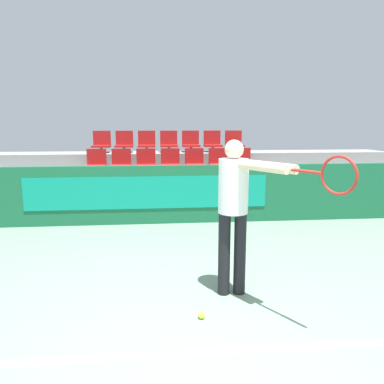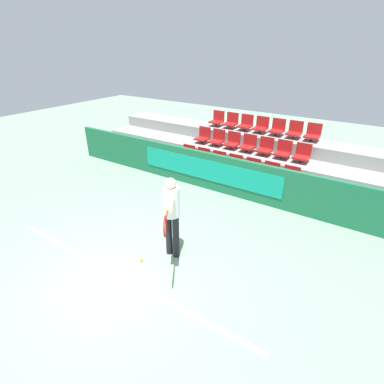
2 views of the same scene
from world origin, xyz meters
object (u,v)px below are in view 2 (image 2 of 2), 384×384
stadium_chair_2 (217,161)px  stadium_chair_18 (277,128)px  stadium_chair_0 (187,155)px  tennis_player (171,211)px  stadium_chair_11 (265,148)px  stadium_chair_17 (261,126)px  stadium_chair_9 (232,142)px  stadium_chair_6 (290,178)px  stadium_chair_20 (313,134)px  stadium_chair_10 (248,144)px  stadium_chair_15 (231,122)px  tennis_ball (141,260)px  stadium_chair_4 (251,169)px  stadium_chair_19 (295,131)px  stadium_chair_8 (217,139)px  stadium_chair_7 (203,136)px  stadium_chair_5 (270,173)px  stadium_chair_16 (246,124)px  stadium_chair_14 (217,120)px  stadium_chair_3 (234,165)px  stadium_chair_13 (302,154)px  stadium_chair_12 (283,151)px  stadium_chair_1 (202,158)px

stadium_chair_2 → stadium_chair_18: 2.32m
stadium_chair_0 → tennis_player: 4.35m
stadium_chair_11 → stadium_chair_17: stadium_chair_17 is taller
stadium_chair_2 → stadium_chair_9: (0.00, 0.95, 0.38)m
stadium_chair_6 → stadium_chair_20: size_ratio=1.00×
stadium_chair_10 → stadium_chair_17: 1.02m
stadium_chair_15 → tennis_ball: (1.20, -6.10, -1.32)m
stadium_chair_18 → stadium_chair_4: bearing=-90.0°
stadium_chair_2 → stadium_chair_15: 2.12m
stadium_chair_10 → stadium_chair_11: 0.55m
stadium_chair_19 → stadium_chair_9: bearing=-150.0°
stadium_chair_8 → stadium_chair_20: (2.75, 0.95, 0.38)m
stadium_chair_18 → tennis_ball: bearing=-94.2°
stadium_chair_11 → stadium_chair_19: size_ratio=1.00×
stadium_chair_7 → stadium_chair_0: bearing=-90.0°
stadium_chair_5 → stadium_chair_8: (-2.20, 0.95, 0.38)m
stadium_chair_2 → stadium_chair_16: stadium_chair_16 is taller
stadium_chair_14 → stadium_chair_17: 1.65m
stadium_chair_17 → stadium_chair_18: bearing=0.0°
stadium_chair_7 → stadium_chair_20: stadium_chair_20 is taller
stadium_chair_2 → stadium_chair_11: stadium_chair_11 is taller
stadium_chair_3 → stadium_chair_7: bearing=150.0°
stadium_chair_7 → stadium_chair_10: size_ratio=1.00×
stadium_chair_4 → stadium_chair_11: bearing=90.0°
stadium_chair_10 → stadium_chair_16: (-0.55, 0.95, 0.38)m
stadium_chair_7 → stadium_chair_13: bearing=0.0°
stadium_chair_6 → stadium_chair_11: stadium_chair_11 is taller
stadium_chair_7 → tennis_ball: (1.75, -5.15, -0.94)m
stadium_chair_4 → stadium_chair_5: size_ratio=1.00×
stadium_chair_2 → stadium_chair_12: stadium_chair_12 is taller
stadium_chair_18 → stadium_chair_19: 0.55m
stadium_chair_1 → tennis_ball: 4.40m
stadium_chair_12 → tennis_ball: stadium_chair_12 is taller
stadium_chair_18 → stadium_chair_2: bearing=-120.0°
stadium_chair_2 → stadium_chair_19: size_ratio=1.00×
stadium_chair_10 → stadium_chair_17: size_ratio=1.00×
stadium_chair_17 → stadium_chair_14: bearing=180.0°
stadium_chair_20 → stadium_chair_2: bearing=-139.2°
stadium_chair_10 → stadium_chair_8: bearing=180.0°
stadium_chair_10 → stadium_chair_11: same height
stadium_chair_1 → stadium_chair_15: stadium_chair_15 is taller
stadium_chair_9 → stadium_chair_19: size_ratio=1.00×
stadium_chair_9 → stadium_chair_14: stadium_chair_14 is taller
stadium_chair_3 → stadium_chair_10: 1.02m
stadium_chair_13 → stadium_chair_11: bearing=180.0°
stadium_chair_17 → stadium_chair_13: bearing=-30.0°
stadium_chair_0 → stadium_chair_19: stadium_chair_19 is taller
stadium_chair_4 → tennis_player: (-0.02, -3.74, 0.44)m
stadium_chair_8 → stadium_chair_16: stadium_chair_16 is taller
stadium_chair_14 → stadium_chair_7: bearing=-90.0°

